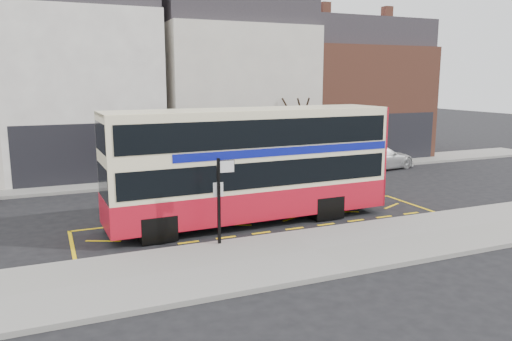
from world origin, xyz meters
name	(u,v)px	position (x,y,z in m)	size (l,w,h in m)	color
ground	(283,233)	(0.00, 0.00, 0.00)	(120.00, 120.00, 0.00)	black
pavement	(316,251)	(0.00, -2.30, 0.07)	(40.00, 4.00, 0.15)	gray
kerb	(288,234)	(0.00, -0.38, 0.07)	(40.00, 0.15, 0.15)	gray
far_pavement	(196,176)	(0.00, 11.00, 0.07)	(50.00, 3.00, 0.15)	gray
road_markings	(265,221)	(0.00, 1.60, 0.01)	(14.00, 3.40, 0.01)	yellow
terrace_left	(80,80)	(-5.50, 14.99, 5.32)	(8.00, 8.01, 11.80)	white
terrace_green_shop	(229,84)	(3.50, 14.99, 5.07)	(9.00, 8.01, 11.30)	beige
terrace_right	(349,91)	(12.50, 14.99, 4.57)	(9.00, 8.01, 10.30)	brown
double_decker_bus	(251,163)	(-0.48, 1.81, 2.27)	(10.89, 2.81, 4.32)	#F3E7B8
bus_stop_post	(221,192)	(-2.53, -0.56, 1.84)	(0.69, 0.13, 2.80)	black
car_grey	(225,168)	(1.32, 9.77, 0.67)	(1.42, 4.08, 1.34)	#43464B
car_white	(377,157)	(10.85, 9.18, 0.73)	(2.05, 5.03, 1.46)	silver
street_tree_right	(294,107)	(6.10, 11.05, 3.77)	(2.56, 2.56, 5.53)	black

